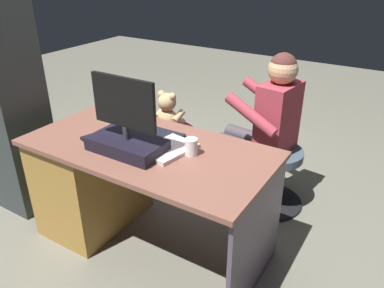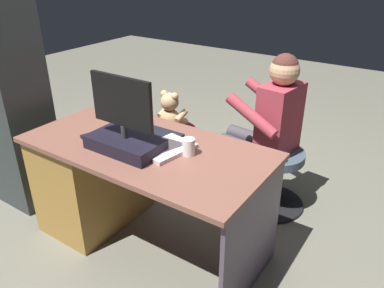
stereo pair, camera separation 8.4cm
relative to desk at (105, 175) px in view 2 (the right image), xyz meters
The scene contains 13 objects.
ground_plane 0.63m from the desk, 141.33° to the right, with size 10.00×10.00×0.00m, color #6A685A.
desk is the anchor object (origin of this frame).
monitor 0.56m from the desk, 161.36° to the left, with size 0.44×0.23×0.43m.
keyboard 0.48m from the desk, 153.71° to the right, with size 0.42×0.14×0.02m, color black.
computer_mouse 0.39m from the desk, 94.45° to the right, with size 0.06×0.10×0.04m, color #2B1C2C.
cup 0.76m from the desk, behind, with size 0.07×0.07×0.10m, color white.
tv_remote 0.35m from the desk, 111.70° to the left, with size 0.04×0.15×0.02m, color black.
notebook_binder 0.63m from the desk, behind, with size 0.22×0.30×0.02m, color silver.
office_chair_teddy 0.73m from the desk, 90.82° to the right, with size 0.50×0.50×0.46m.
teddy_bear 0.76m from the desk, 90.81° to the right, with size 0.22×0.22×0.32m.
visitor_chair 1.21m from the desk, 135.87° to the right, with size 0.49×0.49×0.46m.
person 1.17m from the desk, 133.10° to the right, with size 0.59×0.52×1.16m.
equipment_rack 0.84m from the desk, ahead, with size 0.44×0.36×1.50m, color #2C3334.
Camera 2 is at (-1.34, 1.80, 1.72)m, focal length 35.64 mm.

